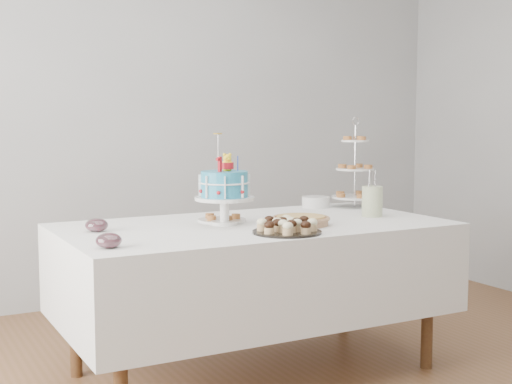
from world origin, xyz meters
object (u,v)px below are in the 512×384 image
tiered_stand (355,170)px  birthday_cake (225,200)px  plate_stack (316,202)px  jam_bowl_b (97,225)px  jam_bowl_a (109,241)px  pie (301,220)px  cupcake_tray (287,226)px  table (254,268)px  utensil_pitcher (372,200)px  pastry_plate (222,218)px

tiered_stand → birthday_cake: bearing=-165.1°
plate_stack → jam_bowl_b: (-1.40, -0.28, -0.00)m
plate_stack → jam_bowl_a: 1.63m
pie → jam_bowl_b: (-0.95, 0.27, 0.00)m
cupcake_tray → jam_bowl_b: bearing=148.9°
table → jam_bowl_a: bearing=-159.6°
tiered_stand → table: bearing=-160.1°
table → utensil_pitcher: (0.68, -0.07, 0.32)m
jam_bowl_a → pie: bearing=9.0°
table → pie: bearing=-39.6°
jam_bowl_a → utensil_pitcher: 1.54m
pie → pastry_plate: 0.42m
table → utensil_pitcher: 0.75m
pie → pastry_plate: pie is taller
pie → tiered_stand: 0.82m
tiered_stand → pastry_plate: size_ratio=2.16×
birthday_cake → tiered_stand: 1.02m
utensil_pitcher → pie: bearing=-160.2°
cupcake_tray → tiered_stand: bearing=37.0°
utensil_pitcher → tiered_stand: bearing=77.8°
plate_stack → pastry_plate: 0.78m
plate_stack → jam_bowl_a: bearing=-154.1°
cupcake_tray → pastry_plate: 0.49m
pie → pastry_plate: bearing=134.8°
birthday_cake → tiered_stand: bearing=-5.6°
cupcake_tray → utensil_pitcher: size_ratio=1.29×
cupcake_tray → pastry_plate: (-0.10, 0.48, -0.02)m
table → utensil_pitcher: size_ratio=7.72×
cupcake_tray → tiered_stand: size_ratio=0.60×
utensil_pitcher → table: bearing=-175.2°
table → birthday_cake: 0.38m
pie → tiered_stand: bearing=34.6°
table → cupcake_tray: cupcake_tray is taller
pie → plate_stack: plate_stack is taller
pastry_plate → pie: bearing=-45.2°
birthday_cake → plate_stack: birthday_cake is taller
jam_bowl_b → utensil_pitcher: bearing=-7.6°
jam_bowl_b → utensil_pitcher: utensil_pitcher is taller
pie → utensil_pitcher: 0.51m
cupcake_tray → plate_stack: bearing=49.2°
birthday_cake → pie: birthday_cake is taller
plate_stack → pastry_plate: size_ratio=0.66×
jam_bowl_b → utensil_pitcher: 1.46m
plate_stack → table: bearing=-147.5°
table → jam_bowl_b: (-0.77, 0.12, 0.26)m
jam_bowl_a → utensil_pitcher: size_ratio=0.43×
pie → jam_bowl_b: bearing=163.9°
table → jam_bowl_a: jam_bowl_a is taller
jam_bowl_b → cupcake_tray: bearing=-31.1°
tiered_stand → plate_stack: (-0.21, 0.10, -0.19)m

